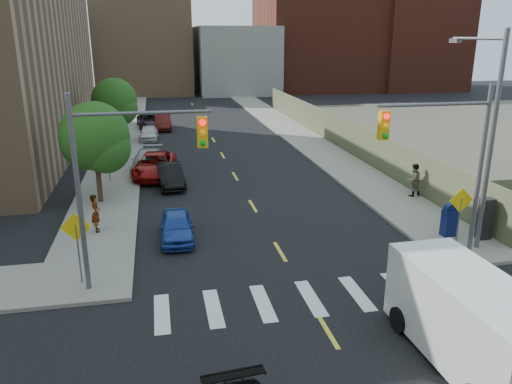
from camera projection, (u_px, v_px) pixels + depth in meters
name	position (u px, v px, depth m)	size (l,w,h in m)	color
ground	(351.00, 371.00, 13.57)	(160.00, 160.00, 0.00)	black
sidewalk_nw	(127.00, 124.00, 50.88)	(3.50, 73.00, 0.15)	gray
sidewalk_ne	(274.00, 119.00, 53.80)	(3.50, 73.00, 0.15)	gray
fence_north	(334.00, 130.00, 41.18)	(0.12, 44.00, 2.50)	#5B6144
gravel_lot	(512.00, 132.00, 46.88)	(36.00, 42.00, 0.06)	#595447
bg_bldg_west	(33.00, 55.00, 73.06)	(14.00, 18.00, 12.00)	#592319
bg_bldg_midwest	(144.00, 43.00, 77.49)	(14.00, 16.00, 15.00)	#8C6B4C
bg_bldg_center	(235.00, 60.00, 79.01)	(12.00, 16.00, 10.00)	gray
bg_bldg_east	(316.00, 40.00, 82.62)	(18.00, 18.00, 16.00)	#592319
bg_bldg_fareast	(411.00, 33.00, 83.46)	(14.00, 16.00, 18.00)	#592319
smokestack	(436.00, 2.00, 82.71)	(1.80, 1.80, 28.00)	#8C6B4C
signal_nw	(123.00, 167.00, 16.69)	(4.59, 0.30, 7.00)	#59595E
signal_ne	(447.00, 151.00, 18.94)	(4.59, 0.30, 7.00)	#59595E
streetlight_ne	(487.00, 127.00, 19.99)	(0.25, 3.70, 9.00)	#59595E
warn_sign_nw	(77.00, 235.00, 17.57)	(1.06, 0.06, 2.83)	#59595E
warn_sign_ne	(460.00, 207.00, 20.40)	(1.06, 0.06, 2.83)	#59595E
warn_sign_midwest	(108.00, 152.00, 30.19)	(1.06, 0.06, 2.83)	#59595E
tree_west_near	(95.00, 140.00, 26.01)	(3.66, 3.64, 5.52)	#332114
tree_west_far	(114.00, 104.00, 40.04)	(3.66, 3.64, 5.52)	#332114
parked_car_blue	(176.00, 226.00, 22.16)	(1.45, 3.61, 1.23)	#1C3D9C
parked_car_black	(170.00, 175.00, 30.03)	(1.42, 4.09, 1.35)	black
parked_car_red	(155.00, 165.00, 32.06)	(2.48, 5.38, 1.50)	maroon
parked_car_silver	(148.00, 161.00, 33.16)	(2.00, 4.91, 1.43)	#9EA1A5
parked_car_white	(149.00, 133.00, 43.02)	(1.54, 3.83, 1.31)	silver
parked_car_maroon	(163.00, 122.00, 48.15)	(1.53, 4.38, 1.44)	#45100D
parked_car_grey	(150.00, 121.00, 48.70)	(2.31, 5.01, 1.39)	black
cargo_van	(467.00, 317.00, 13.70)	(2.47, 5.64, 2.56)	silver
mailbox	(450.00, 220.00, 22.16)	(0.63, 0.49, 1.53)	navy
payphone	(485.00, 219.00, 21.78)	(0.55, 0.45, 1.85)	black
pedestrian_west	(96.00, 213.00, 22.59)	(0.64, 0.42, 1.76)	gray
pedestrian_east	(414.00, 180.00, 27.60)	(0.89, 0.70, 1.84)	gray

